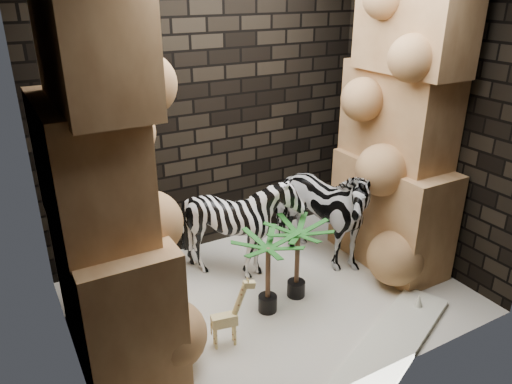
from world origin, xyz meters
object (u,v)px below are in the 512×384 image
palm_front (297,261)px  surfboard (393,342)px  zebra_right (317,203)px  zebra_left (241,230)px  palm_back (268,275)px  giraffe_toy (224,313)px

palm_front → surfboard: palm_front is taller
zebra_right → zebra_left: size_ratio=1.24×
palm_front → zebra_left: bearing=114.9°
zebra_right → zebra_left: 0.83m
palm_back → palm_front: bearing=10.5°
palm_front → palm_back: palm_front is taller
surfboard → palm_front: bearing=84.0°
zebra_left → palm_front: bearing=-69.2°
surfboard → zebra_left: bearing=86.8°
zebra_left → giraffe_toy: bearing=-129.3°
palm_front → palm_back: bearing=-169.5°
palm_back → surfboard: bearing=-53.7°
zebra_right → surfboard: 1.55m
palm_front → surfboard: (0.31, -0.96, -0.35)m
palm_back → surfboard: (0.66, -0.90, -0.35)m
giraffe_toy → palm_front: palm_front is taller
zebra_right → surfboard: size_ratio=0.84×
zebra_right → zebra_left: bearing=152.5°
palm_back → surfboard: size_ratio=0.46×
palm_front → surfboard: 1.07m
giraffe_toy → palm_back: bearing=33.5°
zebra_right → palm_back: size_ratio=1.82×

